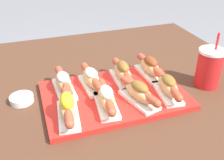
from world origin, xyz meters
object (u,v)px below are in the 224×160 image
at_px(hot_dog_2, 139,93).
at_px(serving_tray, 114,95).
at_px(hot_dog_0, 68,107).
at_px(sauce_bowl, 22,99).
at_px(hot_dog_3, 168,86).
at_px(hot_dog_1, 106,98).
at_px(hot_dog_5, 91,78).
at_px(hot_dog_4, 64,82).
at_px(drink_cup, 209,68).
at_px(hot_dog_6, 123,72).
at_px(hot_dog_7, 150,67).

bearing_deg(hot_dog_2, serving_tray, 129.10).
relative_size(hot_dog_0, sauce_bowl, 2.47).
distance_m(hot_dog_0, hot_dog_3, 0.34).
xyz_separation_m(hot_dog_1, hot_dog_3, (0.22, 0.00, -0.00)).
bearing_deg(sauce_bowl, serving_tray, -14.26).
height_order(hot_dog_1, hot_dog_5, hot_dog_1).
bearing_deg(hot_dog_4, hot_dog_5, -2.94).
bearing_deg(sauce_bowl, drink_cup, -9.58).
xyz_separation_m(hot_dog_5, hot_dog_6, (0.12, 0.00, 0.00)).
bearing_deg(hot_dog_3, hot_dog_6, 129.01).
bearing_deg(hot_dog_7, hot_dog_3, -91.60).
bearing_deg(hot_dog_7, hot_dog_5, -177.72).
height_order(serving_tray, hot_dog_2, hot_dog_2).
xyz_separation_m(hot_dog_2, drink_cup, (0.29, 0.04, 0.02)).
relative_size(hot_dog_2, hot_dog_7, 0.97).
xyz_separation_m(hot_dog_4, hot_dog_5, (0.10, -0.00, 0.00)).
height_order(hot_dog_2, hot_dog_4, hot_dog_2).
height_order(hot_dog_7, drink_cup, drink_cup).
height_order(hot_dog_0, hot_dog_6, hot_dog_0).
xyz_separation_m(hot_dog_3, drink_cup, (0.18, 0.03, 0.02)).
xyz_separation_m(serving_tray, hot_dog_4, (-0.16, 0.07, 0.04)).
relative_size(hot_dog_2, hot_dog_4, 0.98).
distance_m(hot_dog_0, hot_dog_6, 0.27).
bearing_deg(hot_dog_5, hot_dog_7, 2.28).
bearing_deg(drink_cup, hot_dog_4, 168.53).
relative_size(hot_dog_2, hot_dog_6, 0.98).
distance_m(hot_dog_2, drink_cup, 0.29).
bearing_deg(hot_dog_1, hot_dog_3, 0.19).
distance_m(hot_dog_1, hot_dog_2, 0.11).
bearing_deg(hot_dog_7, drink_cup, -30.81).
height_order(hot_dog_1, hot_dog_2, same).
bearing_deg(serving_tray, sauce_bowl, 165.74).
bearing_deg(sauce_bowl, hot_dog_7, -0.32).
relative_size(serving_tray, hot_dog_7, 2.44).
relative_size(hot_dog_0, hot_dog_4, 1.00).
bearing_deg(sauce_bowl, hot_dog_0, -50.49).
distance_m(sauce_bowl, drink_cup, 0.66).
relative_size(serving_tray, hot_dog_2, 2.50).
height_order(hot_dog_4, hot_dog_6, hot_dog_6).
relative_size(hot_dog_3, drink_cup, 0.96).
xyz_separation_m(hot_dog_1, hot_dog_7, (0.22, 0.14, 0.00)).
distance_m(serving_tray, sauce_bowl, 0.31).
bearing_deg(hot_dog_6, hot_dog_7, 3.12).
distance_m(serving_tray, hot_dog_5, 0.10).
bearing_deg(hot_dog_0, hot_dog_5, 52.31).
bearing_deg(hot_dog_2, hot_dog_6, 91.06).
xyz_separation_m(hot_dog_0, hot_dog_4, (0.01, 0.15, -0.00)).
relative_size(sauce_bowl, drink_cup, 0.39).
bearing_deg(hot_dog_1, hot_dog_6, 51.67).
xyz_separation_m(hot_dog_2, hot_dog_6, (-0.00, 0.14, 0.00)).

